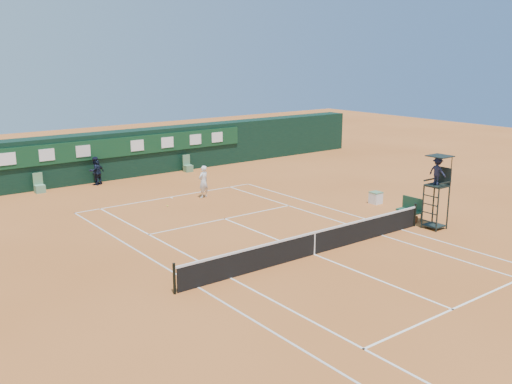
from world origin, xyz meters
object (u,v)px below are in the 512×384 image
Objects in this scene: tennis_net at (314,243)px; player at (203,182)px; umpire_chair at (438,177)px; cooler at (376,198)px; player_bench at (411,208)px.

tennis_net is 7.08× the size of player.
umpire_chair is (6.84, -0.77, 1.95)m from tennis_net.
player reaches higher than cooler.
tennis_net is 10.79m from player.
umpire_chair is at bearing 100.70° from player.
tennis_net is at bearing -154.44° from cooler.
cooler is at bearing 74.15° from umpire_chair.
umpire_chair reaches higher than cooler.
player is at bearing 115.05° from umpire_chair.
player_bench is at bearing -108.14° from cooler.
player_bench is (0.32, 1.60, -1.86)m from umpire_chair.
umpire_chair reaches higher than tennis_net.
cooler is 0.35× the size of player.
tennis_net is 7.21m from player_bench.
player is at bearing 82.06° from tennis_net.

